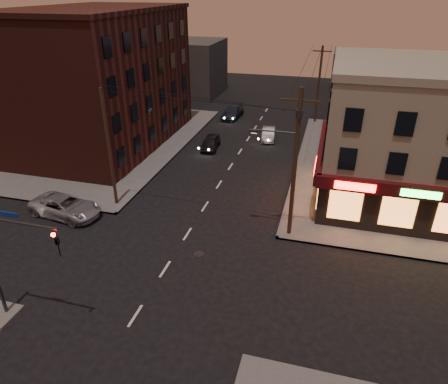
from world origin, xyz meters
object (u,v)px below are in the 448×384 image
(suv_cross, at_px, (65,207))
(sedan_far, at_px, (233,112))
(sedan_mid, at_px, (268,134))
(fire_hydrant, at_px, (292,192))
(sedan_near, at_px, (211,142))

(suv_cross, relative_size, sedan_far, 1.09)
(sedan_mid, bearing_deg, fire_hydrant, -79.56)
(sedan_far, distance_m, fire_hydrant, 22.68)
(sedan_near, bearing_deg, fire_hydrant, -48.18)
(sedan_far, relative_size, fire_hydrant, 5.99)
(sedan_near, distance_m, sedan_mid, 6.95)
(suv_cross, bearing_deg, sedan_near, -13.72)
(suv_cross, xyz_separation_m, sedan_near, (6.38, 16.04, -0.08))
(sedan_near, xyz_separation_m, sedan_far, (-0.48, 11.30, 0.05))
(fire_hydrant, bearing_deg, sedan_mid, 107.41)
(sedan_far, bearing_deg, sedan_near, -84.86)
(suv_cross, distance_m, sedan_far, 27.97)
(sedan_far, bearing_deg, fire_hydrant, -60.91)
(suv_cross, distance_m, fire_hydrant, 17.45)
(sedan_near, relative_size, sedan_far, 0.80)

